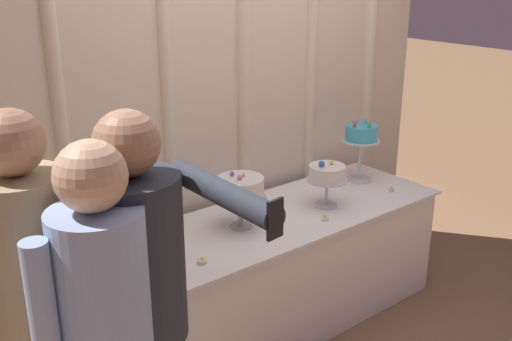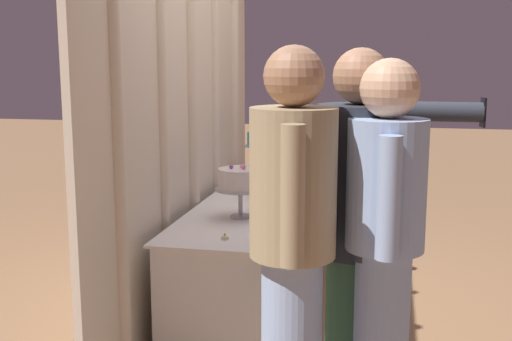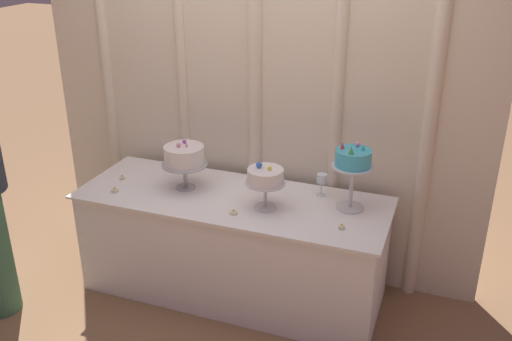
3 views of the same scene
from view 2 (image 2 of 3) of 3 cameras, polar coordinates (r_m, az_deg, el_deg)
name	(u,v)px [view 2 (image 2 of 3)]	position (r m, az deg, el deg)	size (l,w,h in m)	color
ground_plane	(270,311)	(4.34, 1.26, -12.51)	(24.00, 24.00, 0.00)	#846042
draped_curtain	(189,99)	(4.17, -5.98, 6.35)	(3.15, 0.16, 2.66)	beige
cake_table	(255,258)	(4.24, -0.06, -7.87)	(2.03, 0.74, 0.72)	white
cake_display_leftmost	(240,180)	(3.77, -1.41, -0.90)	(0.30, 0.30, 0.33)	#B2B2B7
cake_display_center	(273,168)	(4.33, 1.50, 0.21)	(0.25, 0.25, 0.30)	silver
cake_display_rightmost	(261,143)	(4.82, 0.49, 2.49)	(0.26, 0.26, 0.44)	silver
wine_glass	(241,172)	(4.67, -1.39, -0.18)	(0.07, 0.07, 0.15)	silver
tealight_far_left	(225,238)	(3.37, -2.80, -6.02)	(0.04, 0.04, 0.03)	beige
tealight_near_left	(262,236)	(3.39, 0.58, -5.91)	(0.05, 0.05, 0.04)	beige
tealight_near_right	(290,202)	(4.19, 3.03, -2.83)	(0.05, 0.05, 0.03)	beige
tealight_far_right	(297,182)	(4.83, 3.67, -1.08)	(0.04, 0.04, 0.04)	beige
guest_man_pink_jacket	(292,251)	(2.42, 3.28, -7.21)	(0.49, 0.37, 1.71)	#93ADD6
guest_girl_blue_dress	(358,235)	(2.68, 9.16, -5.71)	(0.51, 0.71, 1.71)	#3D6B4C
guest_man_dark_suit	(384,252)	(2.51, 11.40, -7.15)	(0.47, 0.32, 1.67)	#93ADD6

